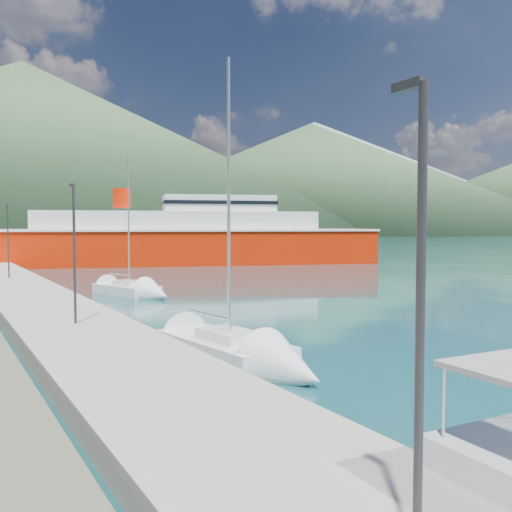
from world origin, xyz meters
TOP-DOWN VIEW (x-y plane):
  - ground at (0.00, 120.00)m, footprint 1400.00×1400.00m
  - quay at (-9.00, 26.00)m, footprint 5.00×88.00m
  - hills_far at (138.59, 618.73)m, footprint 1480.00×900.00m
  - hills_near at (98.04, 372.50)m, footprint 1010.00×520.00m
  - lamp_posts at (-9.00, 15.71)m, footprint 0.15×45.65m
  - sailboat_near at (-4.55, 6.03)m, footprint 3.54×8.72m
  - sailboat_mid at (-1.51, 27.89)m, footprint 4.52×7.86m
  - ferry at (14.23, 59.52)m, footprint 53.45×26.06m

SIDE VIEW (x-z plane):
  - ground at x=0.00m, z-range 0.00..0.00m
  - sailboat_mid at x=-1.51m, z-range -5.19..5.81m
  - sailboat_near at x=-4.55m, z-range -5.76..6.41m
  - quay at x=-9.00m, z-range 0.00..0.80m
  - ferry at x=14.23m, z-range -2.04..8.39m
  - lamp_posts at x=-9.00m, z-range 1.05..7.11m
  - hills_near at x=98.04m, z-range -8.32..106.68m
  - hills_far at x=138.59m, z-range -12.61..167.39m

